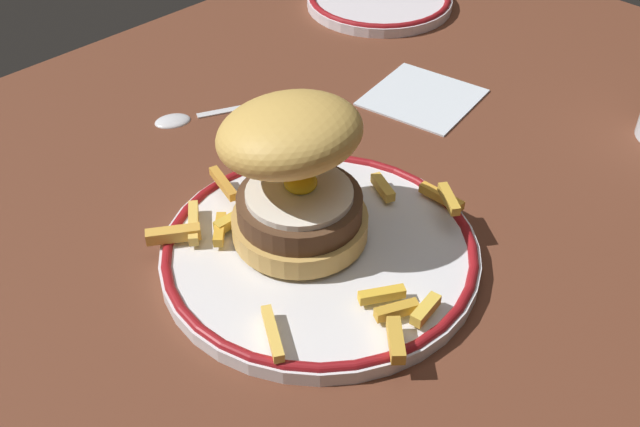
% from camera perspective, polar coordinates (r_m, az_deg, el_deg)
% --- Properties ---
extents(ground_plane, '(1.35, 0.93, 0.04)m').
position_cam_1_polar(ground_plane, '(0.57, -2.85, -8.48)').
color(ground_plane, brown).
extents(dinner_plate, '(0.25, 0.25, 0.02)m').
position_cam_1_polar(dinner_plate, '(0.59, 0.00, -2.81)').
color(dinner_plate, silver).
rests_on(dinner_plate, ground_plane).
extents(burger, '(0.11, 0.13, 0.12)m').
position_cam_1_polar(burger, '(0.56, -2.01, 3.50)').
color(burger, tan).
rests_on(burger, dinner_plate).
extents(fries_pile, '(0.22, 0.25, 0.02)m').
position_cam_1_polar(fries_pile, '(0.58, -1.02, -2.10)').
color(fries_pile, gold).
rests_on(fries_pile, dinner_plate).
extents(side_plate, '(0.18, 0.18, 0.02)m').
position_cam_1_polar(side_plate, '(0.99, 4.55, 15.94)').
color(side_plate, silver).
rests_on(side_plate, ground_plane).
extents(spoon, '(0.13, 0.07, 0.01)m').
position_cam_1_polar(spoon, '(0.77, -10.09, 7.35)').
color(spoon, silver).
rests_on(spoon, ground_plane).
extents(napkin, '(0.12, 0.12, 0.00)m').
position_cam_1_polar(napkin, '(0.80, 7.82, 8.82)').
color(napkin, silver).
rests_on(napkin, ground_plane).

